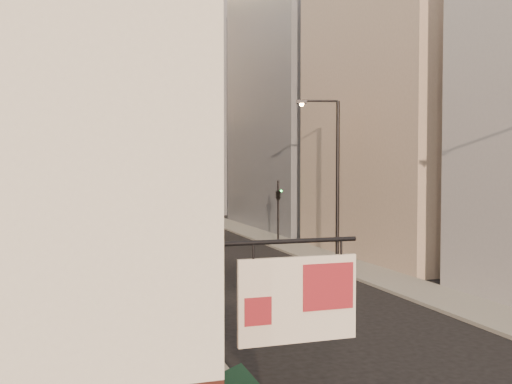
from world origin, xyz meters
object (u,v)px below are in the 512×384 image
Objects in this scene: traffic_light_right at (278,195)px; white_tower at (208,82)px; traffic_light_left at (102,198)px; clock_tower at (123,98)px; streetlamp_mid at (333,171)px.

white_tower is at bearing -78.90° from traffic_light_right.
white_tower is 43.32m from traffic_light_right.
traffic_light_left is at bearing -115.80° from white_tower.
traffic_light_left and traffic_light_right have the same top height.
white_tower is 8.30× the size of traffic_light_right.
clock_tower is 51.36m from traffic_light_left.
traffic_light_right is (6.93, -54.54, -13.75)m from clock_tower.
traffic_light_right is (-0.12, 9.45, -1.87)m from streetlamp_mid.
clock_tower is at bearing -65.93° from traffic_light_right.
clock_tower is 8.98× the size of traffic_light_left.
clock_tower is at bearing -82.81° from traffic_light_left.
clock_tower reaches higher than streetlamp_mid.
clock_tower is 17.83m from white_tower.
clock_tower is 56.67m from traffic_light_right.
streetlamp_mid reaches higher than traffic_light_right.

